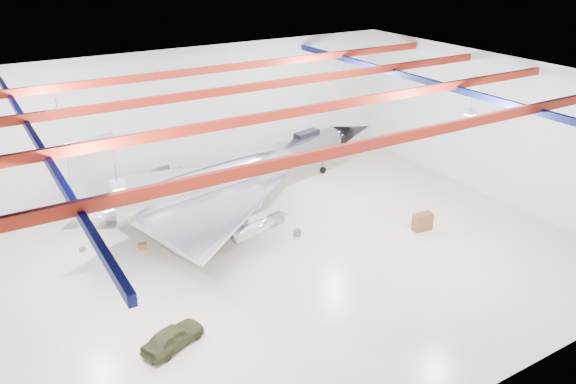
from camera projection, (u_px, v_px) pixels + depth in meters
floor at (267, 260)px, 35.65m from camera, size 40.00×40.00×0.00m
wall_back at (175, 118)px, 45.12m from camera, size 40.00×0.00×40.00m
wall_right at (494, 128)px, 42.86m from camera, size 0.00×30.00×30.00m
ceiling at (264, 89)px, 31.16m from camera, size 40.00×40.00×0.00m
ceiling_structure at (264, 101)px, 31.43m from camera, size 39.50×29.50×1.08m
jet_aircraft at (238, 174)px, 41.87m from camera, size 29.10×20.13×8.03m
jeep at (173, 337)px, 27.83m from camera, size 3.64×2.53×1.15m
desk at (423, 222)px, 39.15m from camera, size 1.45×0.86×1.25m
crate_ply at (143, 246)px, 36.88m from camera, size 0.65×0.57×0.39m
toolbox_red at (198, 202)px, 43.12m from camera, size 0.53×0.46×0.33m
engine_drum at (297, 233)px, 38.52m from camera, size 0.65×0.65×0.46m
crate_small at (82, 249)px, 36.65m from camera, size 0.40×0.36×0.23m
oil_barrel at (224, 235)px, 38.19m from camera, size 0.69×0.58×0.44m
spares_box at (237, 197)px, 43.98m from camera, size 0.53×0.53×0.40m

